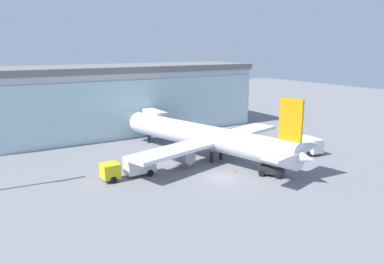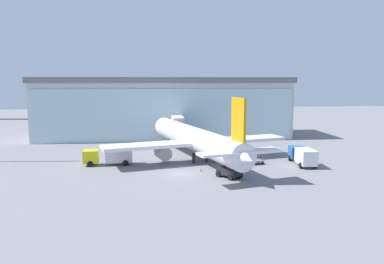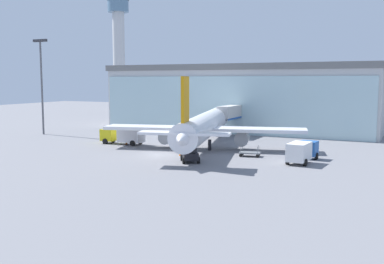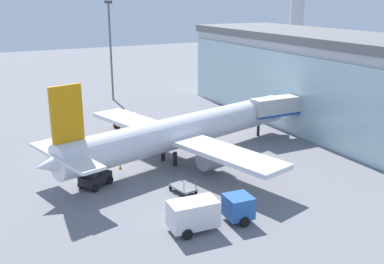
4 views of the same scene
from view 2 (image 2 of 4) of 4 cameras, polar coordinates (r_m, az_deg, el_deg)
name	(u,v)px [view 2 (image 2 of 4)]	position (r m, az deg, el deg)	size (l,w,h in m)	color
ground	(179,174)	(52.32, -2.01, -6.34)	(240.00, 240.00, 0.00)	slate
terminal_building	(164,107)	(85.48, -4.25, 3.82)	(56.54, 17.25, 13.44)	#BABABA
jet_bridge	(176,122)	(77.75, -2.38, 1.60)	(2.47, 13.28, 5.65)	beige
airplane	(195,139)	(60.23, 0.54, -1.14)	(30.19, 35.97, 10.75)	silver
catering_truck	(110,155)	(58.57, -12.39, -3.50)	(7.32, 2.55, 2.65)	yellow
fuel_truck	(303,155)	(59.68, 16.53, -3.43)	(2.99, 7.46, 2.65)	#2659A5
baggage_cart	(254,161)	(58.57, 9.42, -4.38)	(3.04, 2.07, 1.50)	slate
pushback_tug	(230,170)	(50.21, 5.80, -5.85)	(3.45, 3.72, 2.30)	black
safety_cone_nose	(201,169)	(53.44, 1.32, -5.73)	(0.36, 0.36, 0.55)	orange
safety_cone_wingtip	(112,162)	(59.19, -12.12, -4.55)	(0.36, 0.36, 0.55)	orange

